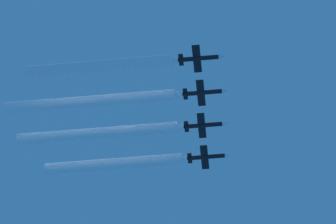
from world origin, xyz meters
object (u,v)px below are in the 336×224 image
object	(u,v)px
jet_inner_left	(205,125)
jet_center	(204,92)
jet_far_left	(208,157)
jet_inner_right	(200,58)

from	to	relation	value
jet_inner_left	jet_center	distance (m)	10.67
jet_far_left	jet_inner_right	bearing A→B (deg)	0.99
jet_center	jet_inner_right	distance (m)	11.59
jet_far_left	jet_inner_left	size ratio (longest dim) A/B	1.00
jet_inner_right	jet_inner_left	bearing A→B (deg)	-178.65
jet_far_left	jet_center	xyz separation A→B (m)	(21.66, 0.69, 0.78)
jet_center	jet_inner_right	xyz separation A→B (m)	(11.57, -0.12, -0.68)
jet_far_left	jet_inner_right	distance (m)	33.24
jet_inner_left	jet_center	world-z (taller)	jet_center
jet_inner_left	jet_inner_right	xyz separation A→B (m)	(22.21, 0.52, -0.17)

